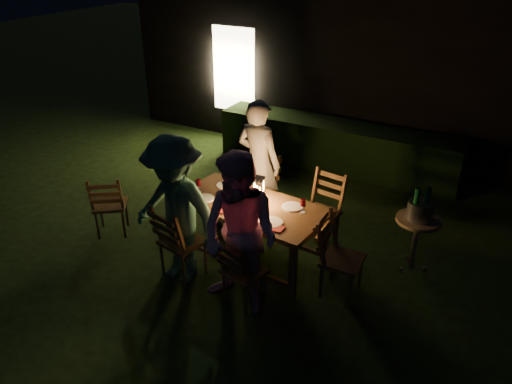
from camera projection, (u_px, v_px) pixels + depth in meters
The scene contains 29 objects.
garden_envelope at pixel (407, 54), 9.77m from camera, with size 40.00×40.00×3.20m.
dining_table at pixel (251, 210), 6.06m from camera, with size 1.93×1.11×0.77m.
chair_near_left at pixel (182, 253), 5.90m from camera, with size 0.55×0.57×1.02m.
chair_near_right at pixel (244, 282), 5.46m from camera, with size 0.50×0.52×0.92m.
chair_far_left at pixel (257, 202), 7.02m from camera, with size 0.54×0.57×1.04m.
chair_far_right at pixel (319, 223), 6.51m from camera, with size 0.52×0.55×1.01m.
chair_end at pixel (340, 271), 5.61m from camera, with size 0.49×0.45×0.99m.
chair_spare at pixel (111, 215), 6.75m from camera, with size 0.60×0.61×0.94m.
person_house_side at pixel (259, 163), 6.79m from camera, with size 0.65×0.43×1.79m, color beige.
person_opp_right at pixel (240, 236), 5.13m from camera, with size 0.88×0.69×1.82m, color #D491B0.
person_opp_left at pixel (176, 211), 5.59m from camera, with size 1.17×0.67×1.81m, color #316350.
lantern at pixel (256, 192), 5.96m from camera, with size 0.16×0.16×0.35m.
plate_far_left at pixel (226, 185), 6.46m from camera, with size 0.25×0.25×0.01m, color white.
plate_near_left at pixel (204, 198), 6.14m from camera, with size 0.25×0.25×0.01m, color white.
plate_far_right at pixel (292, 207), 5.95m from camera, with size 0.25×0.25×0.01m, color white.
plate_near_right at pixel (272, 222), 5.63m from camera, with size 0.25×0.25×0.01m, color white.
wineglass_a at pixel (244, 183), 6.34m from camera, with size 0.06×0.06×0.18m, color #59070F, non-canonical shape.
wineglass_b at pixel (199, 186), 6.26m from camera, with size 0.06×0.06×0.18m, color #59070F, non-canonical shape.
wineglass_c at pixel (258, 214), 5.62m from camera, with size 0.06×0.06×0.18m, color #59070F, non-canonical shape.
wineglass_d at pixel (303, 206), 5.80m from camera, with size 0.06×0.06×0.18m, color #59070F, non-canonical shape.
wineglass_e at pixel (229, 205), 5.81m from camera, with size 0.06×0.06×0.18m, color silver, non-canonical shape.
bottle_table at pixel (234, 188), 6.08m from camera, with size 0.07×0.07×0.28m, color #0F471E.
napkin_left at pixel (225, 211), 5.86m from camera, with size 0.18×0.14×0.01m, color red.
napkin_right at pixel (275, 228), 5.52m from camera, with size 0.18×0.14×0.01m, color red.
phone at pixel (195, 200), 6.12m from camera, with size 0.14×0.07×0.01m, color black.
side_table at pixel (418, 225), 5.88m from camera, with size 0.52×0.52×0.71m.
ice_bucket at pixel (420, 210), 5.79m from camera, with size 0.30×0.30×0.22m, color #A5A8AD.
bottle_bucket_a at pixel (416, 207), 5.75m from camera, with size 0.07×0.07×0.32m, color #0F471E.
bottle_bucket_b at pixel (426, 206), 5.77m from camera, with size 0.07×0.07×0.32m, color #0F471E.
Camera 1 is at (2.13, -3.97, 3.68)m, focal length 35.00 mm.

